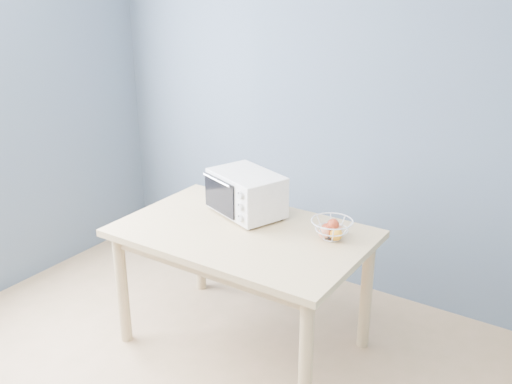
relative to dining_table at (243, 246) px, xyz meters
The scene contains 4 objects.
room 1.41m from the dining_table, 79.75° to the right, with size 4.01×4.51×2.61m.
dining_table is the anchor object (origin of this frame).
toaster_oven 0.34m from the dining_table, 121.66° to the left, with size 0.52×0.44×0.26m.
fruit_basket 0.52m from the dining_table, 21.11° to the left, with size 0.28×0.28×0.12m.
Camera 1 is at (1.45, -1.19, 2.10)m, focal length 40.00 mm.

